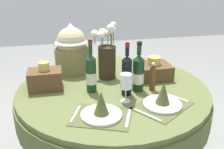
{
  "coord_description": "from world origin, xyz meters",
  "views": [
    {
      "loc": [
        -0.36,
        -1.66,
        1.55
      ],
      "look_at": [
        0.0,
        0.03,
        0.83
      ],
      "focal_mm": 41.34,
      "sensor_mm": 36.0,
      "label": 1
    }
  ],
  "objects": [
    {
      "name": "place_setting_left",
      "position": [
        -0.15,
        -0.39,
        0.8
      ],
      "size": [
        0.41,
        0.37,
        0.16
      ],
      "color": "#4E562F",
      "rests_on": "dining_table"
    },
    {
      "name": "flower_vase",
      "position": [
        -0.01,
        0.18,
        0.93
      ],
      "size": [
        0.19,
        0.16,
        0.43
      ],
      "color": "#332819",
      "rests_on": "dining_table"
    },
    {
      "name": "wine_bottle_right",
      "position": [
        -0.16,
        -0.05,
        0.89
      ],
      "size": [
        0.07,
        0.07,
        0.36
      ],
      "color": "#143819",
      "rests_on": "dining_table"
    },
    {
      "name": "place_setting_right",
      "position": [
        0.24,
        -0.35,
        0.8
      ],
      "size": [
        0.43,
        0.41,
        0.16
      ],
      "color": "#4E562F",
      "rests_on": "dining_table"
    },
    {
      "name": "wine_glass_right",
      "position": [
        0.03,
        -0.24,
        0.89
      ],
      "size": [
        0.07,
        0.07,
        0.19
      ],
      "color": "silver",
      "rests_on": "dining_table"
    },
    {
      "name": "dining_table",
      "position": [
        0.0,
        0.0,
        0.62
      ],
      "size": [
        1.39,
        1.39,
        0.75
      ],
      "color": "#5B6638",
      "rests_on": "ground"
    },
    {
      "name": "pepper_mill",
      "position": [
        0.26,
        -0.11,
        0.85
      ],
      "size": [
        0.04,
        0.04,
        0.21
      ],
      "color": "brown",
      "rests_on": "dining_table"
    },
    {
      "name": "wine_bottle_centre",
      "position": [
        0.16,
        -0.09,
        0.88
      ],
      "size": [
        0.08,
        0.08,
        0.35
      ],
      "color": "#143819",
      "rests_on": "dining_table"
    },
    {
      "name": "wine_bottle_left",
      "position": [
        0.06,
        -0.14,
        0.89
      ],
      "size": [
        0.07,
        0.07,
        0.36
      ],
      "color": "black",
      "rests_on": "dining_table"
    },
    {
      "name": "woven_basket_side_right",
      "position": [
        0.34,
        0.09,
        0.81
      ],
      "size": [
        0.25,
        0.22,
        0.17
      ],
      "color": "brown",
      "rests_on": "dining_table"
    },
    {
      "name": "woven_basket_side_left",
      "position": [
        -0.47,
        0.07,
        0.83
      ],
      "size": [
        0.23,
        0.17,
        0.2
      ],
      "color": "brown",
      "rests_on": "dining_table"
    },
    {
      "name": "gift_tub_back_left",
      "position": [
        -0.26,
        0.36,
        0.96
      ],
      "size": [
        0.28,
        0.28,
        0.4
      ],
      "color": "olive",
      "rests_on": "dining_table"
    }
  ]
}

